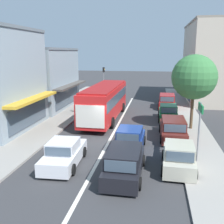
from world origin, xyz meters
TOP-DOWN VIEW (x-y plane):
  - ground_plane at (0.00, 0.00)m, footprint 140.00×140.00m
  - lane_centre_line at (0.00, 4.00)m, footprint 0.20×28.00m
  - sidewalk_left at (-6.80, 6.00)m, footprint 5.20×44.00m
  - kerb_right at (6.20, 6.00)m, footprint 2.80×44.00m
  - shopfront_mid_block at (-10.18, 9.70)m, footprint 8.31×9.10m
  - building_right_far at (11.48, 18.70)m, footprint 9.59×13.60m
  - city_bus at (-1.52, 5.95)m, footprint 2.89×10.90m
  - wagon_adjacent_lane_trail at (1.77, -5.58)m, footprint 1.98×4.52m
  - sedan_behind_bus_mid at (-1.82, -4.72)m, footprint 2.03×4.27m
  - hatchback_queue_far_back at (1.68, -1.80)m, footprint 1.92×3.76m
  - parked_hatchback_kerb_front at (4.60, -4.28)m, footprint 1.93×3.76m
  - parked_wagon_kerb_second at (4.58, 1.09)m, footprint 2.01×4.54m
  - parked_hatchback_kerb_third at (4.43, 6.45)m, footprint 1.84×3.71m
  - parked_wagon_kerb_rear at (4.52, 12.39)m, footprint 2.04×4.55m
  - traffic_light_downstreet at (-4.24, 18.77)m, footprint 0.33×0.24m
  - directional_road_sign at (5.73, -3.22)m, footprint 0.10×1.40m
  - street_tree_right at (6.20, 3.66)m, footprint 3.59×3.59m
  - pedestrian_with_handbag_near at (-5.19, 13.84)m, footprint 0.64×0.43m
  - pedestrian_browsing_midblock at (-4.62, 7.49)m, footprint 0.55×0.31m

SIDE VIEW (x-z plane):
  - ground_plane at x=0.00m, z-range 0.00..0.00m
  - lane_centre_line at x=0.00m, z-range 0.00..0.01m
  - kerb_right at x=6.20m, z-range 0.00..0.12m
  - sidewalk_left at x=-6.80m, z-range 0.00..0.14m
  - sedan_behind_bus_mid at x=-1.82m, z-range -0.07..1.40m
  - hatchback_queue_far_back at x=1.68m, z-range -0.06..1.48m
  - parked_hatchback_kerb_front at x=4.60m, z-range -0.06..1.48m
  - parked_hatchback_kerb_third at x=4.43m, z-range -0.06..1.48m
  - wagon_adjacent_lane_trail at x=1.77m, z-range -0.04..1.53m
  - parked_wagon_kerb_second at x=4.58m, z-range -0.04..1.53m
  - parked_wagon_kerb_rear at x=4.52m, z-range -0.04..1.53m
  - pedestrian_browsing_midblock at x=-4.62m, z-range 0.25..1.88m
  - pedestrian_with_handbag_near at x=-5.19m, z-range 0.25..1.88m
  - city_bus at x=-1.52m, z-range 0.27..3.49m
  - directional_road_sign at x=5.73m, z-range 0.88..4.48m
  - traffic_light_downstreet at x=-4.24m, z-range 0.75..4.95m
  - shopfront_mid_block at x=-10.18m, z-range 0.00..6.75m
  - street_tree_right at x=6.20m, z-range 1.28..7.44m
  - building_right_far at x=11.48m, z-range -0.01..10.04m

